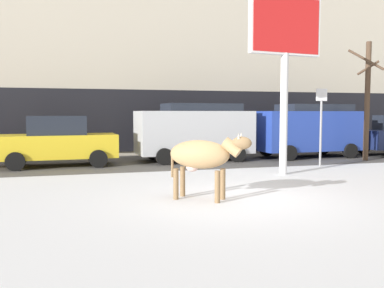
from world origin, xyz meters
The scene contains 12 objects.
ground_plane centered at (0.00, 0.00, 0.00)m, with size 120.00×120.00×0.00m, color white.
road_strip centered at (0.00, 7.77, 0.00)m, with size 60.00×5.60×0.01m, color #514F4C.
building_facade centered at (0.00, 13.41, 6.48)m, with size 44.00×6.10×13.00m.
cow_tan centered at (-0.74, 0.29, 0.99)m, with size 1.75×1.48×1.54m.
billboard centered at (2.86, 3.25, 4.31)m, with size 2.53×0.50×5.56m.
car_yellow_sedan centered at (-4.07, 7.35, 0.91)m, with size 4.27×2.11×1.84m.
car_silver_van centered at (1.22, 7.60, 1.24)m, with size 4.67×2.26×2.32m.
car_blue_van centered at (6.40, 7.58, 1.24)m, with size 4.67×2.26×2.32m.
pedestrian_near_billboard centered at (-5.95, 10.81, 0.88)m, with size 0.36×0.24×1.73m.
pedestrian_by_cars centered at (9.52, 10.81, 0.88)m, with size 0.36×0.24×1.73m.
bare_tree_left_lot centered at (8.00, 5.82, 2.55)m, with size 1.60×1.60×4.81m.
street_sign centered at (5.16, 4.72, 1.67)m, with size 0.44×0.08×2.82m.
Camera 1 is at (-3.50, -8.49, 1.94)m, focal length 38.84 mm.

